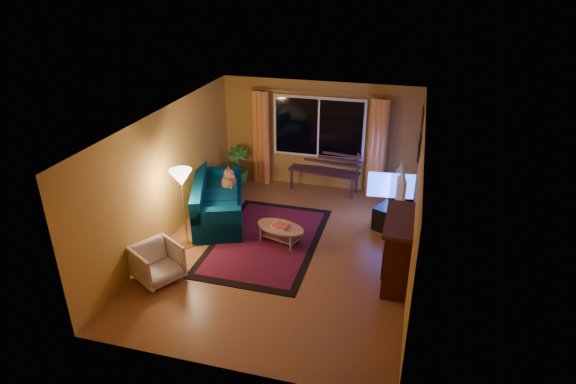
% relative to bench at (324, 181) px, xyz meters
% --- Properties ---
extents(floor, '(4.50, 6.00, 0.02)m').
position_rel_bench_xyz_m(floor, '(-0.20, -2.75, -0.25)').
color(floor, brown).
rests_on(floor, ground).
extents(ceiling, '(4.50, 6.00, 0.02)m').
position_rel_bench_xyz_m(ceiling, '(-0.20, -2.75, 2.27)').
color(ceiling, white).
rests_on(ceiling, ground).
extents(wall_back, '(4.50, 0.02, 2.50)m').
position_rel_bench_xyz_m(wall_back, '(-0.20, 0.26, 1.01)').
color(wall_back, '#B48335').
rests_on(wall_back, ground).
extents(wall_left, '(0.02, 6.00, 2.50)m').
position_rel_bench_xyz_m(wall_left, '(-2.46, -2.75, 1.01)').
color(wall_left, '#B48335').
rests_on(wall_left, ground).
extents(wall_right, '(0.02, 6.00, 2.50)m').
position_rel_bench_xyz_m(wall_right, '(2.06, -2.75, 1.01)').
color(wall_right, '#B48335').
rests_on(wall_right, ground).
extents(window, '(2.00, 0.02, 1.30)m').
position_rel_bench_xyz_m(window, '(-0.20, 0.19, 1.21)').
color(window, black).
rests_on(window, wall_back).
extents(curtain_rod, '(3.20, 0.03, 0.03)m').
position_rel_bench_xyz_m(curtain_rod, '(-0.20, 0.15, 2.01)').
color(curtain_rod, '#BF8C3F').
rests_on(curtain_rod, wall_back).
extents(curtain_left, '(0.36, 0.36, 2.24)m').
position_rel_bench_xyz_m(curtain_left, '(-1.55, 0.13, 0.88)').
color(curtain_left, orange).
rests_on(curtain_left, ground).
extents(curtain_right, '(0.36, 0.36, 2.24)m').
position_rel_bench_xyz_m(curtain_right, '(1.15, 0.13, 0.88)').
color(curtain_right, orange).
rests_on(curtain_right, ground).
extents(bench, '(1.67, 0.71, 0.49)m').
position_rel_bench_xyz_m(bench, '(0.00, 0.00, 0.00)').
color(bench, '#311A23').
rests_on(bench, ground).
extents(potted_plant, '(0.57, 0.57, 0.95)m').
position_rel_bench_xyz_m(potted_plant, '(-2.03, -0.26, 0.23)').
color(potted_plant, '#235B1E').
rests_on(potted_plant, ground).
extents(sofa, '(1.64, 2.37, 0.88)m').
position_rel_bench_xyz_m(sofa, '(-1.83, -1.89, 0.20)').
color(sofa, '#012945').
rests_on(sofa, ground).
extents(dog, '(0.42, 0.52, 0.50)m').
position_rel_bench_xyz_m(dog, '(-1.78, -1.40, 0.44)').
color(dog, '#976443').
rests_on(dog, sofa).
extents(armchair, '(0.90, 0.92, 0.71)m').
position_rel_bench_xyz_m(armchair, '(-1.97, -4.18, 0.11)').
color(armchair, beige).
rests_on(armchair, ground).
extents(floor_lamp, '(0.32, 0.32, 1.55)m').
position_rel_bench_xyz_m(floor_lamp, '(-1.98, -3.07, 0.53)').
color(floor_lamp, '#BF8C3F').
rests_on(floor_lamp, ground).
extents(rug, '(1.98, 3.10, 0.02)m').
position_rel_bench_xyz_m(rug, '(-0.61, -2.53, -0.23)').
color(rug, '#700509').
rests_on(rug, ground).
extents(coffee_table, '(1.22, 1.22, 0.35)m').
position_rel_bench_xyz_m(coffee_table, '(-0.32, -2.53, -0.07)').
color(coffee_table, '#9C7352').
rests_on(coffee_table, ground).
extents(tv_console, '(0.79, 1.19, 0.47)m').
position_rel_bench_xyz_m(tv_console, '(1.67, -1.12, -0.01)').
color(tv_console, black).
rests_on(tv_console, ground).
extents(television, '(0.26, 1.17, 0.67)m').
position_rel_bench_xyz_m(television, '(1.67, -1.12, 0.56)').
color(television, black).
rests_on(television, tv_console).
extents(fireplace, '(0.40, 1.20, 1.10)m').
position_rel_bench_xyz_m(fireplace, '(1.85, -3.15, 0.31)').
color(fireplace, maroon).
rests_on(fireplace, ground).
extents(mirror_cluster, '(0.06, 0.60, 0.56)m').
position_rel_bench_xyz_m(mirror_cluster, '(2.01, -1.45, 1.56)').
color(mirror_cluster, black).
rests_on(mirror_cluster, wall_right).
extents(painting, '(0.04, 0.76, 0.96)m').
position_rel_bench_xyz_m(painting, '(2.02, -0.30, 1.41)').
color(painting, '#C96C1A').
rests_on(painting, wall_right).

